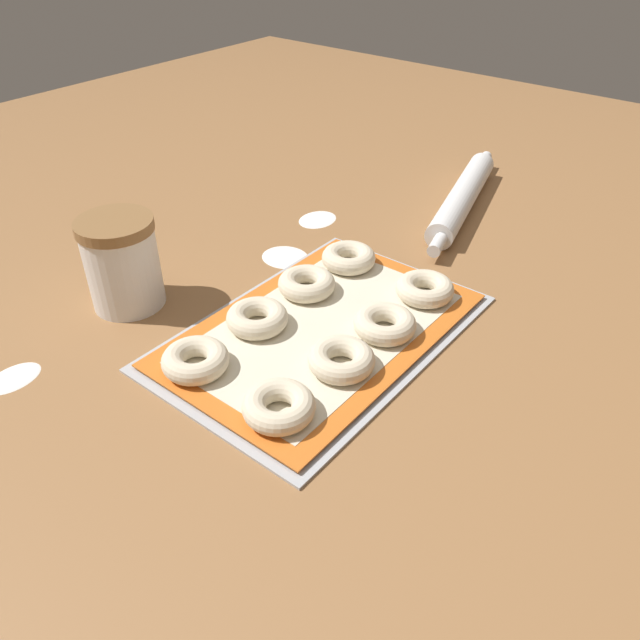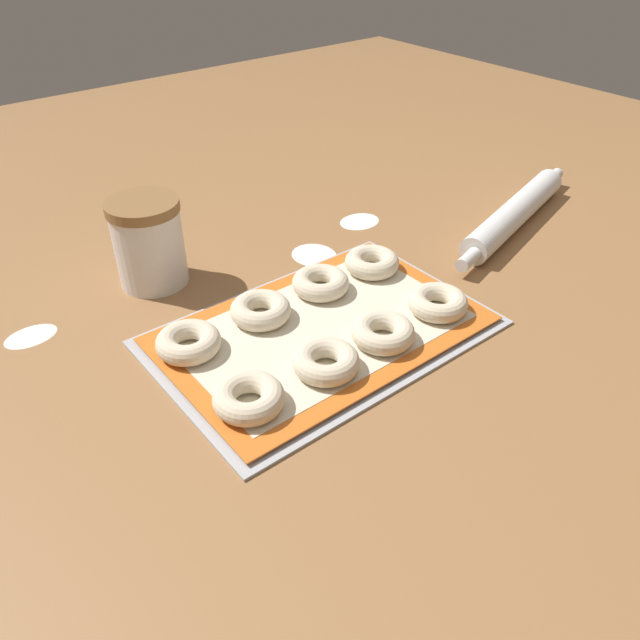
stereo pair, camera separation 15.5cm
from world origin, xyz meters
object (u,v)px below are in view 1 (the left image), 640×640
Objects in this scene: bagel_front_mid_left at (341,359)px; bagel_back_mid_left at (257,318)px; bagel_back_far_right at (349,258)px; rolling_pin at (463,197)px; flour_canister at (122,263)px; bagel_front_mid_right at (385,324)px; bagel_back_mid_right at (307,284)px; bagel_front_far_left at (279,406)px; bagel_front_far_right at (425,289)px; baking_tray at (320,332)px; bagel_back_far_left at (195,360)px.

bagel_back_mid_left is (-0.00, 0.15, 0.00)m from bagel_front_mid_left.
rolling_pin is (0.32, -0.03, -0.00)m from bagel_back_far_right.
flour_canister is at bearing 143.91° from bagel_back_far_right.
bagel_back_mid_right is (0.01, 0.15, 0.00)m from bagel_front_mid_right.
bagel_back_far_right is at bearing 23.40° from bagel_front_far_left.
bagel_front_far_left is at bearing 179.62° from bagel_front_far_right.
rolling_pin is at bearing 4.65° from baking_tray.
bagel_front_far_left is 0.36m from bagel_back_far_right.
rolling_pin reaches higher than bagel_back_far_left.
flour_canister is (0.05, 0.35, 0.04)m from bagel_front_far_left.
bagel_front_mid_right is at bearing -165.28° from rolling_pin.
rolling_pin is (0.44, 0.11, -0.00)m from bagel_front_mid_right.
bagel_front_mid_right reaches higher than baking_tray.
baking_tray is 5.32× the size of bagel_back_far_right.
baking_tray is at bearing -54.56° from bagel_back_mid_left.
bagel_back_far_left and bagel_back_mid_right have the same top height.
bagel_front_mid_right is 1.00× the size of bagel_back_mid_right.
bagel_back_mid_right is 0.63× the size of flour_canister.
bagel_front_far_right is at bearing -90.99° from bagel_back_far_right.
bagel_back_mid_right is at bearing 1.59° from bagel_back_mid_left.
bagel_back_far_left reaches higher than baking_tray.
bagel_front_mid_right is 1.00× the size of bagel_front_far_right.
bagel_front_mid_right is 0.19m from bagel_back_far_right.
bagel_back_mid_left is at bearing 51.40° from bagel_front_far_left.
bagel_front_far_right is 0.19× the size of rolling_pin.
bagel_front_far_left and bagel_front_mid_left have the same top height.
flour_canister is (-0.18, 0.20, 0.04)m from bagel_back_mid_right.
baking_tray is 1.04× the size of rolling_pin.
bagel_back_mid_right is (0.11, 0.00, 0.00)m from bagel_back_mid_left.
baking_tray is at bearing -129.09° from bagel_back_mid_right.
rolling_pin is at bearing -2.62° from bagel_back_far_left.
bagel_front_mid_right is at bearing -33.81° from bagel_back_far_left.
bagel_front_mid_left is 1.00× the size of bagel_back_mid_left.
bagel_back_mid_right is (0.22, 0.14, 0.00)m from bagel_front_far_left.
bagel_back_far_right is at bearing -0.09° from bagel_back_mid_left.
bagel_front_mid_left is 1.00× the size of bagel_back_far_left.
bagel_front_far_right is 0.63× the size of flour_canister.
bagel_front_far_left is 0.63× the size of flour_canister.
bagel_front_far_right is at bearing -51.42° from flour_canister.
bagel_back_far_left is 0.65m from rolling_pin.
bagel_front_mid_left and bagel_back_mid_right have the same top height.
baking_tray is at bearing -66.99° from flour_canister.
bagel_front_mid_right is 1.00× the size of bagel_back_far_left.
rolling_pin is (0.54, 0.11, -0.00)m from bagel_front_mid_left.
bagel_back_far_right is (0.00, 0.14, 0.00)m from bagel_front_far_right.
bagel_front_mid_right is 0.26m from bagel_back_far_left.
bagel_back_far_left and bagel_back_far_right have the same top height.
bagel_back_mid_left is 0.63× the size of flour_canister.
bagel_front_mid_left is 0.19m from bagel_back_far_left.
bagel_front_far_left is at bearing -170.43° from rolling_pin.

